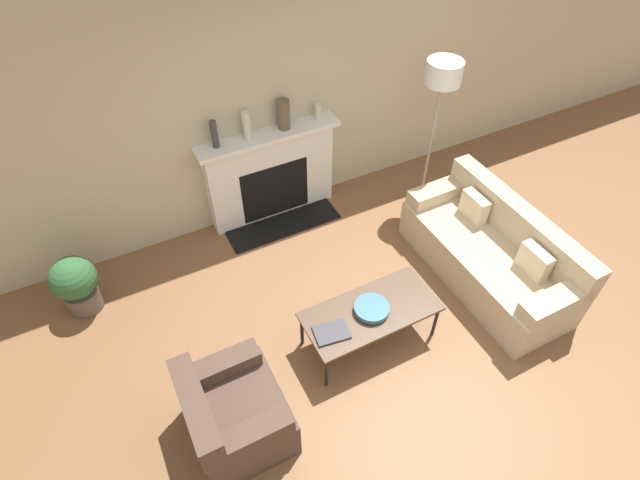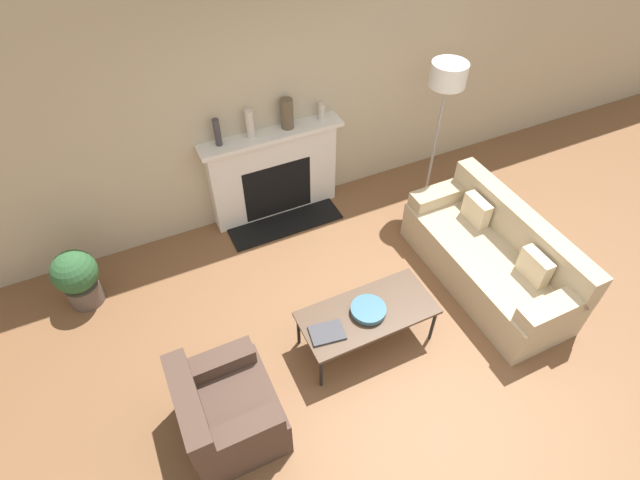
{
  "view_description": "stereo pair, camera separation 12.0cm",
  "coord_description": "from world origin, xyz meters",
  "px_view_note": "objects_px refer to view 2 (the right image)",
  "views": [
    {
      "loc": [
        -1.77,
        -1.78,
        4.07
      ],
      "look_at": [
        -0.14,
        1.39,
        0.45
      ],
      "focal_mm": 28.0,
      "sensor_mm": 36.0,
      "label": 1
    },
    {
      "loc": [
        -1.66,
        -1.84,
        4.07
      ],
      "look_at": [
        -0.14,
        1.39,
        0.45
      ],
      "focal_mm": 28.0,
      "sensor_mm": 36.0,
      "label": 2
    }
  ],
  "objects_px": {
    "fireplace": "(274,175)",
    "mantel_vase_left": "(217,132)",
    "book": "(327,333)",
    "floor_lamp": "(446,87)",
    "potted_plant": "(77,277)",
    "mantel_vase_center_left": "(250,124)",
    "couch": "(492,258)",
    "armchair_near": "(226,411)",
    "coffee_table": "(367,314)",
    "bowl": "(368,310)",
    "mantel_vase_right": "(322,111)",
    "mantel_vase_center_right": "(287,114)"
  },
  "relations": [
    {
      "from": "fireplace",
      "to": "floor_lamp",
      "type": "bearing_deg",
      "value": -19.35
    },
    {
      "from": "floor_lamp",
      "to": "potted_plant",
      "type": "xyz_separation_m",
      "value": [
        -3.98,
        0.16,
        -1.18
      ]
    },
    {
      "from": "mantel_vase_left",
      "to": "mantel_vase_center_right",
      "type": "bearing_deg",
      "value": 0.0
    },
    {
      "from": "mantel_vase_center_left",
      "to": "mantel_vase_right",
      "type": "height_order",
      "value": "mantel_vase_center_left"
    },
    {
      "from": "couch",
      "to": "mantel_vase_left",
      "type": "bearing_deg",
      "value": -132.3
    },
    {
      "from": "coffee_table",
      "to": "mantel_vase_left",
      "type": "xyz_separation_m",
      "value": [
        -0.63,
        2.1,
        0.84
      ]
    },
    {
      "from": "potted_plant",
      "to": "book",
      "type": "bearing_deg",
      "value": -41.74
    },
    {
      "from": "armchair_near",
      "to": "mantel_vase_center_left",
      "type": "bearing_deg",
      "value": -25.82
    },
    {
      "from": "coffee_table",
      "to": "book",
      "type": "xyz_separation_m",
      "value": [
        -0.43,
        -0.05,
        0.04
      ]
    },
    {
      "from": "couch",
      "to": "floor_lamp",
      "type": "bearing_deg",
      "value": 174.51
    },
    {
      "from": "mantel_vase_left",
      "to": "mantel_vase_center_left",
      "type": "distance_m",
      "value": 0.35
    },
    {
      "from": "floor_lamp",
      "to": "potted_plant",
      "type": "height_order",
      "value": "floor_lamp"
    },
    {
      "from": "bowl",
      "to": "floor_lamp",
      "type": "bearing_deg",
      "value": 41.75
    },
    {
      "from": "fireplace",
      "to": "bowl",
      "type": "relative_size",
      "value": 5.0
    },
    {
      "from": "book",
      "to": "mantel_vase_left",
      "type": "distance_m",
      "value": 2.3
    },
    {
      "from": "fireplace",
      "to": "potted_plant",
      "type": "height_order",
      "value": "fireplace"
    },
    {
      "from": "book",
      "to": "floor_lamp",
      "type": "xyz_separation_m",
      "value": [
        2.09,
        1.53,
        1.07
      ]
    },
    {
      "from": "floor_lamp",
      "to": "mantel_vase_left",
      "type": "xyz_separation_m",
      "value": [
        -2.29,
        0.62,
        -0.27
      ]
    },
    {
      "from": "fireplace",
      "to": "coffee_table",
      "type": "height_order",
      "value": "fireplace"
    },
    {
      "from": "book",
      "to": "mantel_vase_center_left",
      "type": "relative_size",
      "value": 1.05
    },
    {
      "from": "armchair_near",
      "to": "floor_lamp",
      "type": "xyz_separation_m",
      "value": [
        3.09,
        1.76,
        1.23
      ]
    },
    {
      "from": "book",
      "to": "couch",
      "type": "bearing_deg",
      "value": 14.2
    },
    {
      "from": "book",
      "to": "floor_lamp",
      "type": "height_order",
      "value": "floor_lamp"
    },
    {
      "from": "mantel_vase_left",
      "to": "mantel_vase_center_right",
      "type": "distance_m",
      "value": 0.76
    },
    {
      "from": "fireplace",
      "to": "mantel_vase_center_right",
      "type": "bearing_deg",
      "value": 4.3
    },
    {
      "from": "potted_plant",
      "to": "coffee_table",
      "type": "bearing_deg",
      "value": -35.18
    },
    {
      "from": "potted_plant",
      "to": "couch",
      "type": "bearing_deg",
      "value": -21.34
    },
    {
      "from": "coffee_table",
      "to": "potted_plant",
      "type": "bearing_deg",
      "value": 144.82
    },
    {
      "from": "armchair_near",
      "to": "potted_plant",
      "type": "relative_size",
      "value": 1.25
    },
    {
      "from": "book",
      "to": "mantel_vase_right",
      "type": "distance_m",
      "value": 2.47
    },
    {
      "from": "couch",
      "to": "mantel_vase_right",
      "type": "height_order",
      "value": "mantel_vase_right"
    },
    {
      "from": "armchair_near",
      "to": "book",
      "type": "bearing_deg",
      "value": -77.13
    },
    {
      "from": "book",
      "to": "floor_lamp",
      "type": "relative_size",
      "value": 0.18
    },
    {
      "from": "coffee_table",
      "to": "potted_plant",
      "type": "height_order",
      "value": "potted_plant"
    },
    {
      "from": "bowl",
      "to": "mantel_vase_right",
      "type": "bearing_deg",
      "value": 75.6
    },
    {
      "from": "armchair_near",
      "to": "mantel_vase_left",
      "type": "bearing_deg",
      "value": -18.68
    },
    {
      "from": "armchair_near",
      "to": "bowl",
      "type": "relative_size",
      "value": 2.54
    },
    {
      "from": "bowl",
      "to": "mantel_vase_left",
      "type": "relative_size",
      "value": 1.07
    },
    {
      "from": "book",
      "to": "potted_plant",
      "type": "xyz_separation_m",
      "value": [
        -1.89,
        1.69,
        -0.1
      ]
    },
    {
      "from": "coffee_table",
      "to": "bowl",
      "type": "height_order",
      "value": "bowl"
    },
    {
      "from": "book",
      "to": "mantel_vase_center_right",
      "type": "bearing_deg",
      "value": 84.23
    },
    {
      "from": "fireplace",
      "to": "mantel_vase_left",
      "type": "bearing_deg",
      "value": 178.51
    },
    {
      "from": "couch",
      "to": "armchair_near",
      "type": "relative_size",
      "value": 2.37
    },
    {
      "from": "floor_lamp",
      "to": "couch",
      "type": "bearing_deg",
      "value": -95.49
    },
    {
      "from": "mantel_vase_right",
      "to": "couch",
      "type": "bearing_deg",
      "value": -63.2
    },
    {
      "from": "coffee_table",
      "to": "mantel_vase_right",
      "type": "bearing_deg",
      "value": 75.56
    },
    {
      "from": "coffee_table",
      "to": "potted_plant",
      "type": "xyz_separation_m",
      "value": [
        -2.32,
        1.64,
        -0.06
      ]
    },
    {
      "from": "fireplace",
      "to": "mantel_vase_right",
      "type": "height_order",
      "value": "mantel_vase_right"
    },
    {
      "from": "mantel_vase_left",
      "to": "floor_lamp",
      "type": "bearing_deg",
      "value": -15.17
    },
    {
      "from": "mantel_vase_left",
      "to": "couch",
      "type": "bearing_deg",
      "value": -42.3
    }
  ]
}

